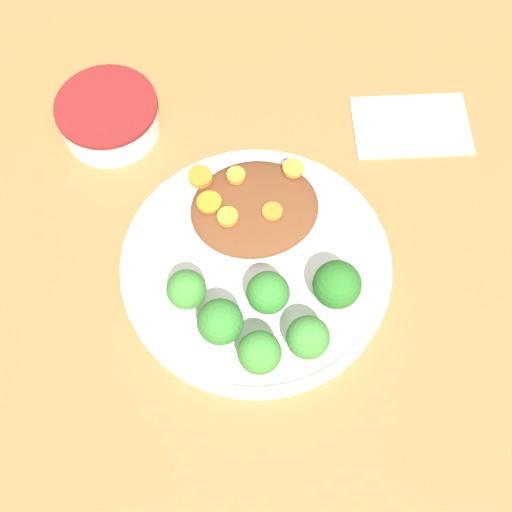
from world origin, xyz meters
TOP-DOWN VIEW (x-y plane):
  - ground_plane at (0.00, 0.00)m, footprint 4.00×4.00m
  - plate at (0.00, 0.00)m, footprint 0.28×0.28m
  - dip_bowl at (-0.12, 0.22)m, footprint 0.12×0.12m
  - stew_mound at (0.01, 0.06)m, footprint 0.14×0.12m
  - broccoli_floret_0 at (-0.00, -0.05)m, footprint 0.04×0.04m
  - broccoli_floret_1 at (0.03, -0.10)m, footprint 0.04×0.04m
  - broccoli_floret_2 at (-0.08, -0.03)m, footprint 0.04×0.04m
  - broccoli_floret_3 at (0.07, -0.06)m, footprint 0.05×0.05m
  - broccoli_floret_4 at (-0.02, -0.11)m, footprint 0.04×0.04m
  - broccoli_floret_5 at (-0.05, -0.07)m, footprint 0.04×0.04m
  - carrot_slice_0 at (-0.03, 0.07)m, footprint 0.03×0.03m
  - carrot_slice_1 at (-0.00, 0.09)m, footprint 0.02×0.02m
  - carrot_slice_2 at (0.03, 0.04)m, footprint 0.02×0.02m
  - carrot_slice_3 at (-0.02, 0.05)m, footprint 0.02×0.02m
  - carrot_slice_4 at (-0.04, 0.10)m, footprint 0.03×0.03m
  - carrot_slice_5 at (0.06, 0.09)m, footprint 0.02×0.02m
  - napkin at (0.22, 0.14)m, footprint 0.15×0.11m

SIDE VIEW (x-z plane):
  - ground_plane at x=0.00m, z-range 0.00..0.00m
  - napkin at x=0.22m, z-range 0.00..0.01m
  - plate at x=0.00m, z-range 0.00..0.02m
  - dip_bowl at x=-0.12m, z-range 0.00..0.05m
  - stew_mound at x=0.01m, z-range 0.02..0.04m
  - carrot_slice_0 at x=-0.03m, z-range 0.04..0.04m
  - carrot_slice_2 at x=0.03m, z-range 0.04..0.04m
  - carrot_slice_5 at x=0.06m, z-range 0.04..0.04m
  - carrot_slice_3 at x=-0.02m, z-range 0.04..0.05m
  - carrot_slice_1 at x=0.00m, z-range 0.04..0.05m
  - carrot_slice_4 at x=-0.04m, z-range 0.04..0.05m
  - broccoli_floret_2 at x=-0.08m, z-range 0.02..0.07m
  - broccoli_floret_4 at x=-0.02m, z-range 0.02..0.07m
  - broccoli_floret_1 at x=0.03m, z-range 0.02..0.08m
  - broccoli_floret_0 at x=0.00m, z-range 0.02..0.08m
  - broccoli_floret_5 at x=-0.05m, z-range 0.02..0.08m
  - broccoli_floret_3 at x=0.07m, z-range 0.02..0.08m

